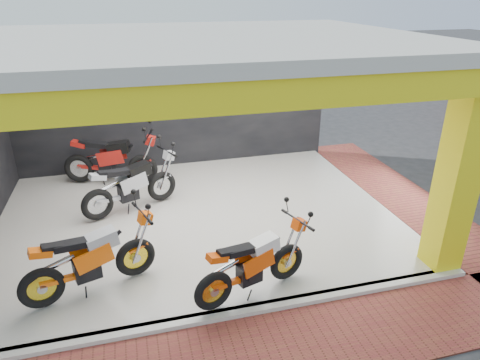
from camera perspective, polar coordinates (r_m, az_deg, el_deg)
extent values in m
plane|color=#2D2D30|center=(7.43, -2.93, -12.61)|extent=(80.00, 80.00, 0.00)
cube|color=silver|center=(9.06, -5.62, -4.98)|extent=(8.00, 6.00, 0.10)
cube|color=beige|center=(7.97, -6.70, 17.92)|extent=(8.40, 6.40, 0.20)
cube|color=black|center=(11.33, -8.68, 10.11)|extent=(8.20, 0.20, 3.50)
cube|color=yellow|center=(7.58, 27.06, 0.55)|extent=(0.50, 0.50, 3.50)
cube|color=yellow|center=(5.11, -1.29, 11.22)|extent=(8.40, 0.30, 0.40)
cube|color=yellow|center=(9.46, 19.12, 15.95)|extent=(0.30, 6.40, 0.40)
cube|color=silver|center=(6.63, -0.98, -17.38)|extent=(8.00, 0.20, 0.10)
cube|color=brown|center=(6.11, 0.94, -22.32)|extent=(9.00, 1.40, 0.03)
cube|color=brown|center=(10.81, 20.33, -1.66)|extent=(1.40, 7.00, 0.03)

